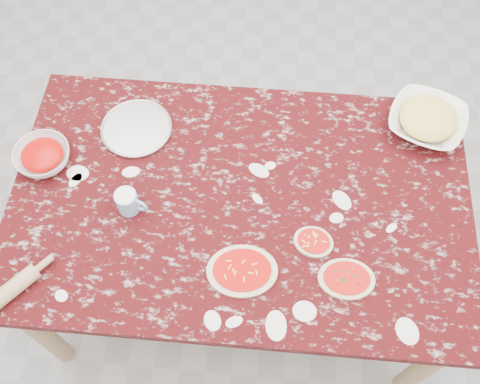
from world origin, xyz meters
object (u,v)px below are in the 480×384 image
(worktable, at_px, (240,210))
(cheese_bowl, at_px, (427,121))
(flour_mug, at_px, (128,202))
(pizza_tray, at_px, (137,129))
(sauce_bowl, at_px, (43,157))
(rolling_pin, at_px, (1,298))

(worktable, distance_m, cheese_bowl, 0.76)
(flour_mug, bearing_deg, pizza_tray, 96.62)
(worktable, bearing_deg, sauce_bowl, 172.52)
(worktable, height_order, pizza_tray, pizza_tray)
(cheese_bowl, distance_m, flour_mug, 1.12)
(sauce_bowl, relative_size, cheese_bowl, 0.72)
(flour_mug, distance_m, rolling_pin, 0.49)
(pizza_tray, height_order, cheese_bowl, cheese_bowl)
(pizza_tray, height_order, flour_mug, flour_mug)
(pizza_tray, relative_size, cheese_bowl, 0.94)
(sauce_bowl, bearing_deg, worktable, -7.48)
(cheese_bowl, xyz_separation_m, flour_mug, (-1.03, -0.43, 0.01))
(sauce_bowl, xyz_separation_m, flour_mug, (0.34, -0.16, 0.01))
(sauce_bowl, bearing_deg, cheese_bowl, 11.30)
(sauce_bowl, relative_size, flour_mug, 1.78)
(sauce_bowl, height_order, rolling_pin, sauce_bowl)
(pizza_tray, xyz_separation_m, rolling_pin, (-0.30, -0.69, 0.02))
(pizza_tray, distance_m, flour_mug, 0.33)
(cheese_bowl, distance_m, rolling_pin, 1.58)
(cheese_bowl, bearing_deg, rolling_pin, -149.83)
(pizza_tray, bearing_deg, sauce_bowl, -150.90)
(cheese_bowl, height_order, rolling_pin, cheese_bowl)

